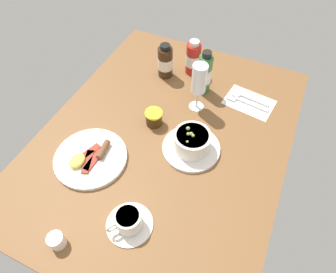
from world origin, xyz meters
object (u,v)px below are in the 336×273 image
Objects in this scene: sauce_bottle_red at (193,58)px; breakfast_plate at (90,158)px; creamer_jug at (57,240)px; jam_jar at (154,118)px; sauce_bottle_brown at (165,62)px; coffee_cup at (128,221)px; sauce_bottle_green at (205,74)px; wine_glass at (199,81)px; porridge_bowl at (192,143)px; cutlery_setting at (248,102)px.

sauce_bottle_red is 0.62× the size of breakfast_plate.
breakfast_plate is at bearing 15.75° from creamer_jug.
sauce_bottle_brown is at bearing 16.01° from jam_jar.
coffee_cup is 2.53× the size of creamer_jug.
creamer_jug is at bearing 174.68° from jam_jar.
sauce_bottle_red is (8.93, 8.05, -1.50)cm from sauce_bottle_green.
wine_glass is 21.71cm from sauce_bottle_red.
porridge_bowl is 3.14× the size of jam_jar.
cutlery_setting is at bearing -58.81° from wine_glass.
sauce_bottle_red is at bearing -4.62° from creamer_jug.
porridge_bowl is 41.20cm from sauce_bottle_red.
sauce_bottle_green is (9.79, 1.01, -4.73)cm from wine_glass.
breakfast_plate is (-23.14, 12.28, -1.97)cm from jam_jar.
cutlery_setting is at bearing -87.37° from sauce_bottle_green.
jam_jar is 0.26× the size of breakfast_plate.
sauce_bottle_red is 58.23cm from breakfast_plate.
sauce_bottle_red is (70.56, 8.45, 3.97)cm from coffee_cup.
cutlery_setting is 38.08cm from jam_jar.
wine_glass is at bearing -174.12° from sauce_bottle_green.
sauce_bottle_green is 1.22× the size of sauce_bottle_red.
breakfast_plate is at bearing 165.69° from sauce_bottle_red.
sauce_bottle_brown is (63.89, 18.05, 3.83)cm from coffee_cup.
jam_jar is at bearing 157.24° from sauce_bottle_green.
coffee_cup is 27.03cm from breakfast_plate.
jam_jar is 0.34× the size of sauce_bottle_green.
sauce_bottle_red reaches higher than porridge_bowl.
jam_jar is at bearing -163.99° from sauce_bottle_brown.
sauce_bottle_green is at bearing 92.63° from cutlery_setting.
coffee_cup is 0.90× the size of sauce_bottle_red.
jam_jar is 26.27cm from breakfast_plate.
sauce_bottle_red is at bearing -55.19° from sauce_bottle_brown.
sauce_bottle_red is at bearing 25.82° from wine_glass.
sauce_bottle_red is (8.08, 26.64, 6.58)cm from cutlery_setting.
sauce_bottle_brown is (26.32, 7.55, 3.80)cm from jam_jar.
creamer_jug is 0.85× the size of jam_jar.
sauce_bottle_brown is at bearing 2.16° from creamer_jug.
sauce_bottle_red is at bearing 6.83° from coffee_cup.
porridge_bowl is 1.32× the size of sauce_bottle_red.
porridge_bowl is at bearing -58.52° from breakfast_plate.
sauce_bottle_brown is at bearing 57.12° from wine_glass.
wine_glass reaches higher than porridge_bowl.
jam_jar is at bearing -27.95° from breakfast_plate.
breakfast_plate reaches higher than cutlery_setting.
creamer_jug is 75.88cm from sauce_bottle_green.
wine_glass reaches higher than sauce_bottle_red.
sauce_bottle_green is at bearing -25.36° from breakfast_plate.
creamer_jug is 76.62cm from sauce_bottle_brown.
sauce_bottle_brown is at bearing 15.77° from coffee_cup.
sauce_bottle_red reaches higher than creamer_jug.
sauce_bottle_red reaches higher than coffee_cup.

